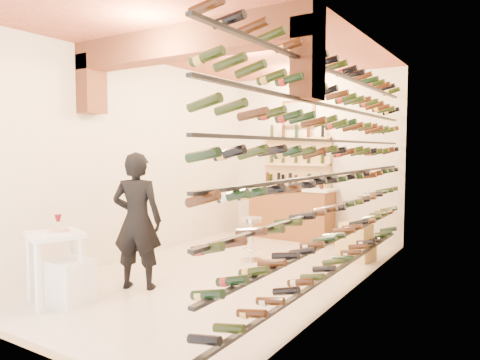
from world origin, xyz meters
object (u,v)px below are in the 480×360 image
(tasting_table, at_px, (55,245))
(back_counter, at_px, (291,211))
(white_stool, at_px, (71,282))
(person, at_px, (137,221))
(chrome_barstool, at_px, (251,236))
(wine_rack, at_px, (333,166))
(crate_lower, at_px, (356,250))

(tasting_table, bearing_deg, back_counter, 105.13)
(white_stool, height_order, person, person)
(chrome_barstool, bearing_deg, wine_rack, -23.56)
(tasting_table, relative_size, crate_lower, 1.85)
(crate_lower, bearing_deg, back_counter, 148.59)
(white_stool, xyz_separation_m, chrome_barstool, (0.75, 2.73, 0.15))
(back_counter, xyz_separation_m, chrome_barstool, (0.27, -1.97, -0.13))
(wine_rack, xyz_separation_m, back_counter, (-1.83, 2.65, -1.02))
(back_counter, distance_m, chrome_barstool, 1.99)
(back_counter, height_order, person, person)
(white_stool, relative_size, person, 0.29)
(tasting_table, distance_m, crate_lower, 4.44)
(person, bearing_deg, back_counter, -118.21)
(back_counter, height_order, chrome_barstool, back_counter)
(chrome_barstool, bearing_deg, crate_lower, 36.31)
(chrome_barstool, bearing_deg, tasting_table, -107.78)
(tasting_table, bearing_deg, wine_rack, 63.55)
(person, bearing_deg, white_stool, 50.14)
(white_stool, bearing_deg, crate_lower, 60.58)
(white_stool, bearing_deg, chrome_barstool, 74.54)
(back_counter, distance_m, crate_lower, 1.92)
(tasting_table, relative_size, chrome_barstool, 1.43)
(wine_rack, distance_m, crate_lower, 2.18)
(chrome_barstool, xyz_separation_m, crate_lower, (1.34, 0.98, -0.24))
(crate_lower, bearing_deg, white_stool, -119.42)
(white_stool, distance_m, crate_lower, 4.26)
(tasting_table, relative_size, person, 0.58)
(person, xyz_separation_m, crate_lower, (1.87, 2.90, -0.70))
(back_counter, distance_m, person, 3.90)
(person, bearing_deg, wine_rack, -173.90)
(wine_rack, relative_size, back_counter, 3.35)
(wine_rack, relative_size, tasting_table, 5.76)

